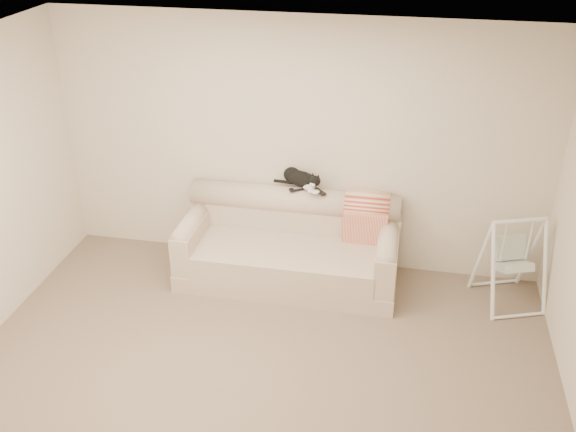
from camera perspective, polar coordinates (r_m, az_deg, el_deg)
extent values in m
plane|color=brown|center=(5.49, -2.99, -14.54)|extent=(5.00, 5.00, 0.00)
cube|color=beige|center=(6.45, 0.99, 6.21)|extent=(5.00, 0.04, 2.60)
cube|color=white|center=(4.18, -3.89, 12.43)|extent=(5.00, 4.00, 0.02)
cube|color=#BAA690|center=(6.61, -0.01, -5.07)|extent=(2.20, 0.90, 0.18)
cube|color=#BAA690|center=(6.41, -0.21, -4.03)|extent=(1.80, 0.68, 0.24)
cube|color=#BAA690|center=(6.72, 0.55, -1.08)|extent=(2.20, 0.22, 0.50)
cylinder|color=#BAA690|center=(6.57, 0.56, 1.41)|extent=(2.16, 0.28, 0.28)
cube|color=#BAA690|center=(6.69, -8.37, -1.96)|extent=(0.20, 0.88, 0.42)
cylinder|color=#BAA690|center=(6.59, -8.49, -0.38)|extent=(0.18, 0.84, 0.18)
cube|color=#BAA690|center=(6.36, 8.78, -3.71)|extent=(0.20, 0.88, 0.42)
cylinder|color=#BAA690|center=(6.26, 8.92, -2.08)|extent=(0.18, 0.84, 0.18)
cube|color=black|center=(6.46, 0.89, 2.42)|extent=(0.18, 0.14, 0.02)
cube|color=gray|center=(6.45, 0.89, 2.53)|extent=(0.10, 0.08, 0.01)
cube|color=black|center=(6.42, 2.83, 2.19)|extent=(0.15, 0.16, 0.02)
ellipsoid|color=black|center=(6.46, 1.23, 3.31)|extent=(0.41, 0.31, 0.16)
ellipsoid|color=black|center=(6.53, 0.34, 3.69)|extent=(0.22, 0.22, 0.16)
ellipsoid|color=white|center=(6.41, 1.84, 2.73)|extent=(0.17, 0.15, 0.11)
ellipsoid|color=black|center=(6.33, 2.39, 3.13)|extent=(0.15, 0.16, 0.11)
ellipsoid|color=white|center=(6.30, 2.20, 2.84)|extent=(0.08, 0.07, 0.04)
sphere|color=#BF7272|center=(6.28, 2.09, 2.77)|extent=(0.01, 0.01, 0.01)
cone|color=black|center=(6.33, 2.22, 3.67)|extent=(0.05, 0.06, 0.05)
cone|color=black|center=(6.30, 2.70, 3.53)|extent=(0.07, 0.07, 0.05)
sphere|color=#B2742E|center=(6.30, 2.03, 3.10)|extent=(0.02, 0.02, 0.02)
sphere|color=#B2742E|center=(6.28, 2.34, 3.01)|extent=(0.02, 0.02, 0.02)
ellipsoid|color=white|center=(6.36, 2.10, 2.27)|extent=(0.10, 0.11, 0.03)
ellipsoid|color=white|center=(6.33, 2.48, 2.15)|extent=(0.10, 0.11, 0.03)
cylinder|color=black|center=(6.54, -0.39, 3.06)|extent=(0.21, 0.05, 0.03)
cylinder|color=red|center=(6.49, 7.06, 0.82)|extent=(0.45, 0.33, 0.33)
cube|color=red|center=(6.43, 6.83, -1.45)|extent=(0.45, 0.09, 0.42)
cylinder|color=white|center=(6.27, 17.78, -4.77)|extent=(0.15, 0.31, 0.91)
cylinder|color=white|center=(6.48, 16.76, -3.46)|extent=(0.15, 0.31, 0.91)
cylinder|color=white|center=(6.51, 21.89, -4.27)|extent=(0.15, 0.31, 0.91)
cylinder|color=white|center=(6.71, 20.78, -3.02)|extent=(0.15, 0.31, 0.91)
cylinder|color=white|center=(6.27, 19.97, -0.40)|extent=(0.50, 0.21, 0.04)
cylinder|color=white|center=(6.52, 19.80, -8.33)|extent=(0.50, 0.21, 0.03)
cylinder|color=white|center=(6.91, 17.77, -5.67)|extent=(0.50, 0.21, 0.03)
cube|color=white|center=(6.48, 19.40, -4.23)|extent=(0.37, 0.36, 0.17)
cube|color=white|center=(6.50, 19.14, -2.64)|extent=(0.33, 0.23, 0.24)
cylinder|color=white|center=(6.31, 18.62, -2.19)|extent=(0.02, 0.02, 0.43)
cylinder|color=white|center=(6.43, 20.68, -1.98)|extent=(0.02, 0.02, 0.43)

